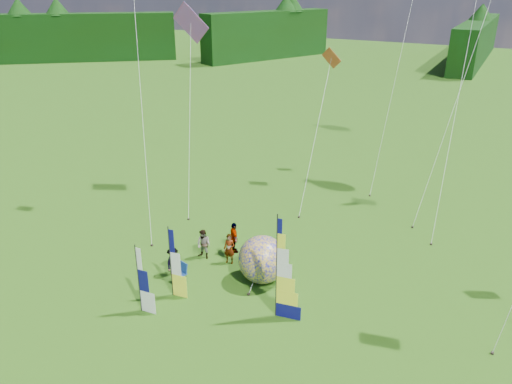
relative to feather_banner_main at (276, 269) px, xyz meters
The scene contains 17 objects.
ground 3.91m from the feather_banner_main, 101.18° to the right, with size 220.00×220.00×0.00m, color #3E7F16.
treeline_ring 3.35m from the feather_banner_main, 101.18° to the right, with size 210.00×210.00×8.00m, color black, non-canonical shape.
feather_banner_main is the anchor object (origin of this frame).
side_banner_left 5.29m from the feather_banner_main, behind, with size 1.01×0.10×3.65m, color yellow, non-canonical shape.
side_banner_far 6.33m from the feather_banner_main, 155.55° to the right, with size 1.00×0.10×3.39m, color white, non-canonical shape.
bol_inflatable 3.23m from the feather_banner_main, 129.24° to the left, with size 2.47×2.47×2.47m, color #00079A.
spectator_a 5.45m from the feather_banner_main, 144.82° to the left, with size 0.63×0.41×1.73m, color #66594C.
spectator_b 6.59m from the feather_banner_main, 154.31° to the left, with size 0.83×0.41×1.71m, color #66594C.
spectator_c 6.48m from the feather_banner_main, behind, with size 1.03×0.38×1.60m, color #66594C.
spectator_d 6.36m from the feather_banner_main, 138.26° to the left, with size 1.08×0.44×1.84m, color #66594C.
camp_chair 5.90m from the feather_banner_main, behind, with size 0.58×0.58×1.01m, color navy, non-canonical shape.
kite_whale 18.23m from the feather_banner_main, 73.71° to the left, with size 4.26×15.61×18.40m, color black, non-canonical shape.
kite_rainbow_delta 15.01m from the feather_banner_main, 139.59° to the left, with size 8.07×10.82×13.86m, color #F7364F, non-canonical shape.
small_kite_red 14.30m from the feather_banner_main, 104.91° to the left, with size 3.64×10.00×10.41m, color #E5552D, non-canonical shape.
small_kite_orange 17.12m from the feather_banner_main, 73.00° to the left, with size 4.10×9.34×15.95m, color #D33500, non-canonical shape.
small_kite_pink 13.64m from the feather_banner_main, 155.33° to the left, with size 6.69×7.82×15.74m, color #E35CB4, non-canonical shape.
small_kite_green 20.97m from the feather_banner_main, 89.78° to the left, with size 2.24×10.85×18.80m, color green, non-canonical shape.
Camera 1 is at (8.62, -14.17, 14.41)m, focal length 35.00 mm.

